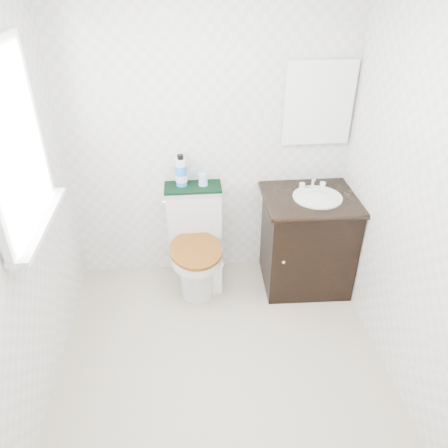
{
  "coord_description": "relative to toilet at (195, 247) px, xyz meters",
  "views": [
    {
      "loc": [
        -0.17,
        -1.96,
        2.38
      ],
      "look_at": [
        0.08,
        0.75,
        0.7
      ],
      "focal_mm": 35.0,
      "sensor_mm": 36.0,
      "label": 1
    }
  ],
  "objects": [
    {
      "name": "floor",
      "position": [
        0.14,
        -0.97,
        -0.37
      ],
      "size": [
        2.4,
        2.4,
        0.0
      ],
      "primitive_type": "plane",
      "color": "#AEA58C",
      "rests_on": "ground"
    },
    {
      "name": "wall_back",
      "position": [
        0.14,
        0.23,
        0.83
      ],
      "size": [
        2.4,
        0.0,
        2.4
      ],
      "primitive_type": "plane",
      "rotation": [
        1.57,
        0.0,
        0.0
      ],
      "color": "silver",
      "rests_on": "ground"
    },
    {
      "name": "wall_front",
      "position": [
        0.14,
        -2.17,
        0.83
      ],
      "size": [
        2.4,
        0.0,
        2.4
      ],
      "primitive_type": "plane",
      "rotation": [
        -1.57,
        0.0,
        0.0
      ],
      "color": "silver",
      "rests_on": "ground"
    },
    {
      "name": "wall_left",
      "position": [
        -0.96,
        -0.97,
        0.83
      ],
      "size": [
        0.0,
        2.4,
        2.4
      ],
      "primitive_type": "plane",
      "rotation": [
        1.57,
        0.0,
        1.57
      ],
      "color": "silver",
      "rests_on": "ground"
    },
    {
      "name": "wall_right",
      "position": [
        1.24,
        -0.97,
        0.83
      ],
      "size": [
        0.0,
        2.4,
        2.4
      ],
      "primitive_type": "plane",
      "rotation": [
        1.57,
        0.0,
        -1.57
      ],
      "color": "silver",
      "rests_on": "ground"
    },
    {
      "name": "window",
      "position": [
        -0.93,
        -0.72,
        1.18
      ],
      "size": [
        0.02,
        0.7,
        0.9
      ],
      "primitive_type": "cube",
      "color": "white",
      "rests_on": "wall_left"
    },
    {
      "name": "mirror",
      "position": [
        0.95,
        0.21,
        1.08
      ],
      "size": [
        0.5,
        0.02,
        0.6
      ],
      "primitive_type": "cube",
      "color": "silver",
      "rests_on": "wall_back"
    },
    {
      "name": "toilet",
      "position": [
        0.0,
        0.0,
        0.0
      ],
      "size": [
        0.45,
        0.65,
        0.83
      ],
      "color": "silver",
      "rests_on": "floor"
    },
    {
      "name": "vanity",
      "position": [
        0.91,
        -0.06,
        0.07
      ],
      "size": [
        0.73,
        0.63,
        0.92
      ],
      "color": "black",
      "rests_on": "floor"
    },
    {
      "name": "trash_bin",
      "position": [
        0.09,
        -0.12,
        -0.2
      ],
      "size": [
        0.25,
        0.22,
        0.31
      ],
      "color": "white",
      "rests_on": "floor"
    },
    {
      "name": "towel",
      "position": [
        0.0,
        0.12,
        0.48
      ],
      "size": [
        0.44,
        0.22,
        0.02
      ],
      "primitive_type": "cube",
      "color": "black",
      "rests_on": "toilet"
    },
    {
      "name": "mouthwash_bottle",
      "position": [
        -0.09,
        0.15,
        0.6
      ],
      "size": [
        0.09,
        0.09,
        0.25
      ],
      "color": "blue",
      "rests_on": "towel"
    },
    {
      "name": "cup",
      "position": [
        0.08,
        0.14,
        0.53
      ],
      "size": [
        0.08,
        0.08,
        0.09
      ],
      "primitive_type": "cone",
      "color": "#8AB9E2",
      "rests_on": "towel"
    },
    {
      "name": "soap_bar",
      "position": [
        0.9,
        0.07,
        0.46
      ],
      "size": [
        0.06,
        0.04,
        0.02
      ],
      "primitive_type": "ellipsoid",
      "color": "#197A6F",
      "rests_on": "vanity"
    }
  ]
}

